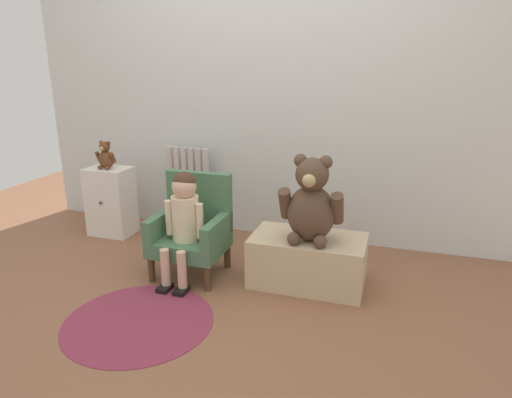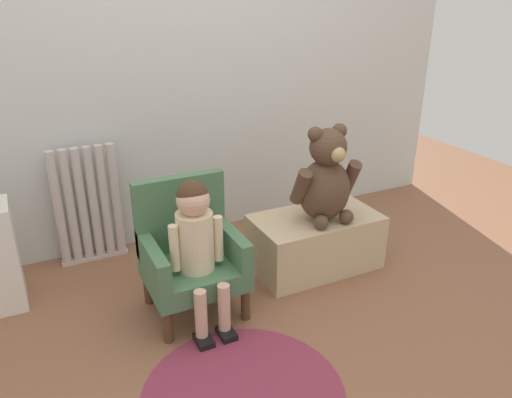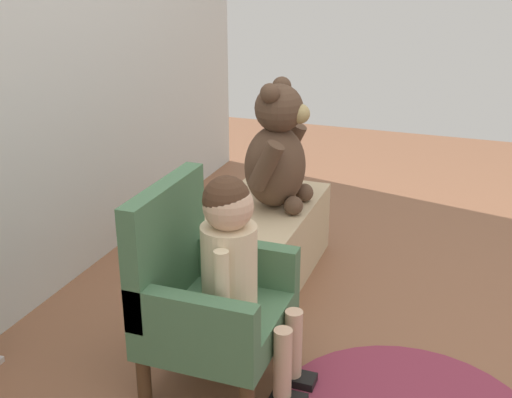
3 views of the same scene
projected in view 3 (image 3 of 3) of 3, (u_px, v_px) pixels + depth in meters
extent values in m
plane|color=brown|center=(374.00, 364.00, 2.15)|extent=(6.00, 6.00, 0.00)
cube|color=#47704D|center=(218.00, 321.00, 2.01)|extent=(0.44, 0.40, 0.10)
cube|color=#47704D|center=(166.00, 243.00, 1.97)|extent=(0.44, 0.06, 0.38)
cube|color=#47704D|center=(191.00, 319.00, 1.80)|extent=(0.06, 0.40, 0.14)
cube|color=#47704D|center=(240.00, 261.00, 2.13)|extent=(0.06, 0.40, 0.14)
cylinder|color=#4C331E|center=(287.00, 335.00, 2.17)|extent=(0.04, 0.04, 0.16)
cylinder|color=#4C331E|center=(144.00, 380.00, 1.94)|extent=(0.04, 0.04, 0.16)
cylinder|color=#4C331E|center=(197.00, 317.00, 2.27)|extent=(0.04, 0.04, 0.16)
cylinder|color=beige|center=(229.00, 269.00, 1.93)|extent=(0.17, 0.17, 0.28)
sphere|color=#D8AD8E|center=(228.00, 206.00, 1.85)|extent=(0.15, 0.15, 0.15)
sphere|color=#472D1E|center=(227.00, 200.00, 1.85)|extent=(0.14, 0.14, 0.14)
cylinder|color=#D8AD8E|center=(283.00, 363.00, 1.91)|extent=(0.06, 0.06, 0.23)
cylinder|color=#D8AD8E|center=(293.00, 344.00, 2.01)|extent=(0.06, 0.06, 0.23)
cube|color=black|center=(298.00, 379.00, 2.05)|extent=(0.07, 0.11, 0.03)
cylinder|color=beige|center=(222.00, 286.00, 1.83)|extent=(0.04, 0.04, 0.22)
cylinder|color=beige|center=(248.00, 255.00, 2.01)|extent=(0.04, 0.04, 0.22)
cube|color=tan|center=(265.00, 238.00, 2.72)|extent=(0.69, 0.39, 0.31)
ellipsoid|color=brown|center=(275.00, 166.00, 2.60)|extent=(0.28, 0.25, 0.34)
sphere|color=brown|center=(279.00, 108.00, 2.51)|extent=(0.19, 0.19, 0.19)
sphere|color=tan|center=(300.00, 114.00, 2.49)|extent=(0.08, 0.08, 0.08)
sphere|color=brown|center=(270.00, 93.00, 2.43)|extent=(0.08, 0.08, 0.08)
sphere|color=brown|center=(282.00, 86.00, 2.55)|extent=(0.08, 0.08, 0.08)
cylinder|color=brown|center=(266.00, 166.00, 2.45)|extent=(0.07, 0.15, 0.21)
cylinder|color=brown|center=(290.00, 145.00, 2.71)|extent=(0.07, 0.15, 0.21)
sphere|color=brown|center=(293.00, 206.00, 2.55)|extent=(0.08, 0.08, 0.08)
sphere|color=brown|center=(304.00, 193.00, 2.68)|extent=(0.08, 0.08, 0.08)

